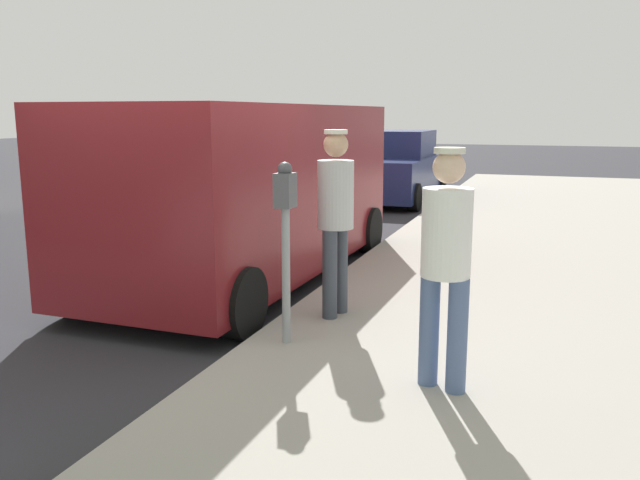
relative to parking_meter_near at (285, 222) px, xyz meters
name	(u,v)px	position (x,y,z in m)	size (l,w,h in m)	color
ground_plane	(185,322)	(-1.35, 0.60, -1.18)	(80.00, 80.00, 0.00)	#2D2D33
sidewalk_slab	(556,358)	(2.15, 0.60, -1.11)	(5.00, 32.00, 0.15)	#9E998E
parking_meter_near	(285,222)	(0.00, 0.00, 0.00)	(0.14, 0.18, 1.52)	gray
pedestrian_in_white	(446,254)	(1.39, -0.49, -0.07)	(0.35, 0.34, 1.68)	#4C608C
pedestrian_in_gray	(336,210)	(0.14, 0.87, -0.02)	(0.34, 0.36, 1.76)	#383D47
parked_van	(248,188)	(-1.50, 2.40, -0.03)	(2.21, 5.24, 2.15)	maroon
parked_sedan_ahead	(394,169)	(-1.61, 10.54, -0.43)	(1.95, 4.40, 1.65)	navy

